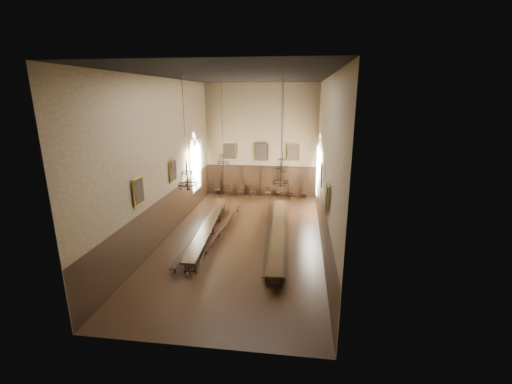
% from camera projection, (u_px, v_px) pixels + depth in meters
% --- Properties ---
extents(floor, '(9.00, 18.00, 0.02)m').
position_uv_depth(floor, '(243.00, 239.00, 19.94)').
color(floor, black).
rests_on(floor, ground).
extents(ceiling, '(9.00, 18.00, 0.02)m').
position_uv_depth(ceiling, '(241.00, 76.00, 17.48)').
color(ceiling, black).
rests_on(ceiling, ground).
extents(wall_back, '(9.00, 0.02, 9.00)m').
position_uv_depth(wall_back, '(261.00, 141.00, 27.31)').
color(wall_back, '#887153').
rests_on(wall_back, ground).
extents(wall_front, '(9.00, 0.02, 9.00)m').
position_uv_depth(wall_front, '(191.00, 220.00, 10.12)').
color(wall_front, '#887153').
rests_on(wall_front, ground).
extents(wall_left, '(0.02, 18.00, 9.00)m').
position_uv_depth(wall_left, '(163.00, 161.00, 19.28)').
color(wall_left, '#887153').
rests_on(wall_left, ground).
extents(wall_right, '(0.02, 18.00, 9.00)m').
position_uv_depth(wall_right, '(326.00, 165.00, 18.15)').
color(wall_right, '#887153').
rests_on(wall_right, ground).
extents(wainscot_panelling, '(9.00, 18.00, 2.50)m').
position_uv_depth(wainscot_panelling, '(243.00, 218.00, 19.60)').
color(wainscot_panelling, black).
rests_on(wainscot_panelling, floor).
extents(table_left, '(1.40, 10.11, 0.79)m').
position_uv_depth(table_left, '(209.00, 229.00, 20.29)').
color(table_left, black).
rests_on(table_left, floor).
extents(table_right, '(1.18, 10.73, 0.84)m').
position_uv_depth(table_right, '(278.00, 235.00, 19.36)').
color(table_right, black).
rests_on(table_right, floor).
extents(bench_left_outer, '(0.48, 9.44, 0.42)m').
position_uv_depth(bench_left_outer, '(199.00, 232.00, 20.15)').
color(bench_left_outer, black).
rests_on(bench_left_outer, floor).
extents(bench_left_inner, '(0.90, 9.84, 0.44)m').
position_uv_depth(bench_left_inner, '(219.00, 233.00, 20.07)').
color(bench_left_inner, black).
rests_on(bench_left_inner, floor).
extents(bench_right_inner, '(1.01, 10.52, 0.47)m').
position_uv_depth(bench_right_inner, '(269.00, 234.00, 19.90)').
color(bench_right_inner, black).
rests_on(bench_right_inner, floor).
extents(bench_right_outer, '(0.55, 9.73, 0.44)m').
position_uv_depth(bench_right_outer, '(285.00, 237.00, 19.40)').
color(bench_right_outer, black).
rests_on(bench_right_outer, floor).
extents(chair_0, '(0.57, 0.57, 1.04)m').
position_uv_depth(chair_0, '(217.00, 192.00, 28.43)').
color(chair_0, black).
rests_on(chair_0, floor).
extents(chair_1, '(0.47, 0.47, 0.96)m').
position_uv_depth(chair_1, '(230.00, 193.00, 28.31)').
color(chair_1, black).
rests_on(chair_1, floor).
extents(chair_2, '(0.56, 0.56, 1.00)m').
position_uv_depth(chair_2, '(241.00, 193.00, 28.16)').
color(chair_2, black).
rests_on(chair_2, floor).
extents(chair_3, '(0.47, 0.47, 0.99)m').
position_uv_depth(chair_3, '(253.00, 193.00, 28.03)').
color(chair_3, black).
rests_on(chair_3, floor).
extents(chair_4, '(0.49, 0.49, 0.89)m').
position_uv_depth(chair_4, '(268.00, 194.00, 27.93)').
color(chair_4, black).
rests_on(chair_4, floor).
extents(chair_5, '(0.42, 0.42, 0.94)m').
position_uv_depth(chair_5, '(279.00, 194.00, 27.78)').
color(chair_5, black).
rests_on(chair_5, floor).
extents(chair_6, '(0.49, 0.49, 0.89)m').
position_uv_depth(chair_6, '(292.00, 195.00, 27.67)').
color(chair_6, black).
rests_on(chair_6, floor).
extents(chair_7, '(0.39, 0.39, 0.87)m').
position_uv_depth(chair_7, '(304.00, 195.00, 27.62)').
color(chair_7, black).
rests_on(chair_7, floor).
extents(chandelier_back_left, '(0.76, 0.76, 5.22)m').
position_uv_depth(chandelier_back_left, '(223.00, 156.00, 21.74)').
color(chandelier_back_left, black).
rests_on(chandelier_back_left, ceiling).
extents(chandelier_back_right, '(0.80, 0.80, 5.31)m').
position_uv_depth(chandelier_back_right, '(282.00, 162.00, 20.53)').
color(chandelier_back_right, black).
rests_on(chandelier_back_right, ceiling).
extents(chandelier_front_left, '(0.93, 0.93, 5.33)m').
position_uv_depth(chandelier_front_left, '(187.00, 178.00, 16.77)').
color(chandelier_front_left, black).
rests_on(chandelier_front_left, ceiling).
extents(chandelier_front_right, '(0.79, 0.79, 5.14)m').
position_uv_depth(chandelier_front_right, '(281.00, 174.00, 16.48)').
color(chandelier_front_right, black).
rests_on(chandelier_front_right, ceiling).
extents(portrait_back_0, '(1.10, 0.12, 1.40)m').
position_uv_depth(portrait_back_0, '(229.00, 151.00, 27.73)').
color(portrait_back_0, '#A28527').
rests_on(portrait_back_0, wall_back).
extents(portrait_back_1, '(1.10, 0.12, 1.40)m').
position_uv_depth(portrait_back_1, '(261.00, 152.00, 27.40)').
color(portrait_back_1, '#A28527').
rests_on(portrait_back_1, wall_back).
extents(portrait_back_2, '(1.10, 0.12, 1.40)m').
position_uv_depth(portrait_back_2, '(294.00, 152.00, 27.08)').
color(portrait_back_2, '#A28527').
rests_on(portrait_back_2, wall_back).
extents(portrait_left_0, '(0.12, 1.00, 1.30)m').
position_uv_depth(portrait_left_0, '(173.00, 171.00, 20.44)').
color(portrait_left_0, '#A28527').
rests_on(portrait_left_0, wall_left).
extents(portrait_left_1, '(0.12, 1.00, 1.30)m').
position_uv_depth(portrait_left_1, '(139.00, 191.00, 16.14)').
color(portrait_left_1, '#A28527').
rests_on(portrait_left_1, wall_left).
extents(portrait_right_0, '(0.12, 1.00, 1.30)m').
position_uv_depth(portrait_right_0, '(322.00, 175.00, 19.34)').
color(portrait_right_0, '#A28527').
rests_on(portrait_right_0, wall_right).
extents(portrait_right_1, '(0.12, 1.00, 1.30)m').
position_uv_depth(portrait_right_1, '(327.00, 198.00, 15.05)').
color(portrait_right_1, '#A28527').
rests_on(portrait_right_1, wall_right).
extents(window_right, '(0.20, 2.20, 4.60)m').
position_uv_depth(window_right, '(319.00, 165.00, 23.71)').
color(window_right, white).
rests_on(window_right, wall_right).
extents(window_left, '(0.20, 2.20, 4.60)m').
position_uv_depth(window_left, '(195.00, 162.00, 24.82)').
color(window_left, white).
rests_on(window_left, wall_left).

